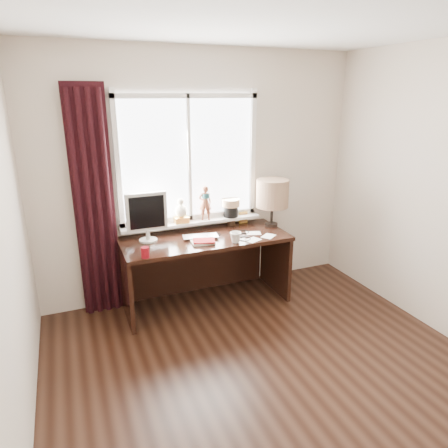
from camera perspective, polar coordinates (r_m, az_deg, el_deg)
name	(u,v)px	position (r m, az deg, el deg)	size (l,w,h in m)	color
floor	(295,403)	(3.23, 10.09, -23.86)	(3.50, 4.00, 0.00)	#331D13
ceiling	(322,2)	(2.45, 13.84, 28.39)	(3.50, 4.00, 0.00)	white
wall_back	(202,177)	(4.30, -3.17, 6.77)	(3.50, 2.60, 0.00)	beige
laptop	(201,237)	(4.05, -3.34, -1.84)	(0.36, 0.23, 0.03)	silver
mug	(236,237)	(3.91, 1.66, -1.87)	(0.11, 0.11, 0.11)	white
red_cup	(145,252)	(3.63, -11.19, -4.00)	(0.07, 0.07, 0.10)	maroon
window	(190,178)	(4.21, -4.93, 6.52)	(1.52, 0.21, 1.40)	white
curtain	(94,206)	(4.03, -18.06, 2.44)	(0.38, 0.09, 2.25)	black
desk	(203,256)	(4.25, -3.05, -4.56)	(1.70, 0.70, 0.75)	black
monitor	(147,214)	(3.96, -10.98, 1.41)	(0.40, 0.18, 0.49)	beige
notebook_stack	(203,242)	(3.91, -2.98, -2.51)	(0.25, 0.20, 0.03)	beige
brush_holder	(231,220)	(4.44, 1.04, 0.64)	(0.09, 0.09, 0.25)	black
icon_frame	(243,217)	(4.51, 2.77, 0.94)	(0.10, 0.03, 0.13)	gold
table_lamp	(272,194)	(4.35, 6.93, 4.29)	(0.35, 0.35, 0.52)	black
loose_papers	(258,236)	(4.11, 4.93, -1.76)	(0.38, 0.34, 0.00)	white
desk_cables	(237,235)	(4.11, 1.87, -1.65)	(0.43, 0.38, 0.01)	black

